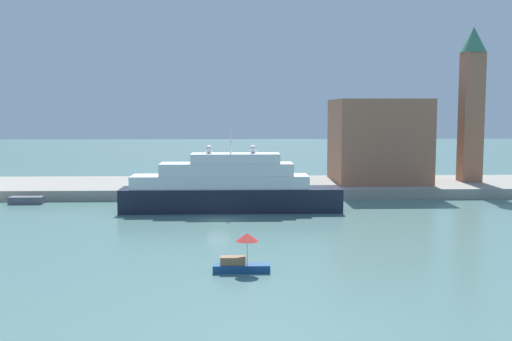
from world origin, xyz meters
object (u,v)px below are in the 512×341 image
(large_yacht, at_px, (228,188))
(bell_tower, at_px, (472,98))
(person_figure, at_px, (182,180))
(small_motorboat, at_px, (242,257))
(parked_car, at_px, (144,182))
(mooring_bollard, at_px, (209,187))
(harbor_building, at_px, (378,140))
(work_barge, at_px, (27,200))

(large_yacht, xyz_separation_m, bell_tower, (38.23, 18.87, 11.68))
(person_figure, bearing_deg, large_yacht, -65.35)
(small_motorboat, relative_size, bell_tower, 0.19)
(parked_car, bearing_deg, bell_tower, 5.62)
(bell_tower, xyz_separation_m, parked_car, (-50.88, -5.01, -12.54))
(small_motorboat, relative_size, person_figure, 2.79)
(mooring_bollard, bearing_deg, person_figure, 127.85)
(person_figure, bearing_deg, harbor_building, 7.01)
(large_yacht, relative_size, mooring_bollard, 37.99)
(large_yacht, xyz_separation_m, small_motorboat, (1.39, -29.72, -1.76))
(large_yacht, distance_m, mooring_bollard, 10.64)
(person_figure, relative_size, mooring_bollard, 2.22)
(small_motorboat, bearing_deg, parked_car, 107.86)
(work_barge, distance_m, mooring_bollard, 25.20)
(work_barge, xyz_separation_m, mooring_bollard, (24.98, 3.10, 1.36))
(parked_car, relative_size, mooring_bollard, 5.24)
(person_figure, height_order, mooring_bollard, person_figure)
(small_motorboat, relative_size, mooring_bollard, 6.19)
(large_yacht, bearing_deg, harbor_building, 39.86)
(bell_tower, distance_m, parked_car, 52.65)
(bell_tower, xyz_separation_m, person_figure, (-45.55, -2.91, -12.41))
(large_yacht, height_order, parked_car, large_yacht)
(small_motorboat, bearing_deg, harbor_building, 65.75)
(work_barge, relative_size, mooring_bollard, 6.21)
(bell_tower, relative_size, mooring_bollard, 33.01)
(bell_tower, bearing_deg, person_figure, -176.35)
(harbor_building, bearing_deg, parked_car, -170.76)
(small_motorboat, xyz_separation_m, work_barge, (-29.21, 36.81, -0.71))
(small_motorboat, bearing_deg, bell_tower, 52.83)
(large_yacht, bearing_deg, small_motorboat, -87.32)
(small_motorboat, distance_m, person_figure, 46.51)
(harbor_building, bearing_deg, bell_tower, -3.54)
(small_motorboat, distance_m, parked_car, 45.79)
(harbor_building, xyz_separation_m, bell_tower, (14.55, -0.90, 6.64))
(person_figure, bearing_deg, bell_tower, 3.65)
(large_yacht, distance_m, harbor_building, 31.25)
(small_motorboat, height_order, harbor_building, harbor_building)
(parked_car, bearing_deg, small_motorboat, -72.14)
(parked_car, height_order, mooring_bollard, parked_car)
(large_yacht, height_order, bell_tower, bell_tower)
(parked_car, relative_size, person_figure, 2.37)
(large_yacht, relative_size, parked_car, 7.24)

